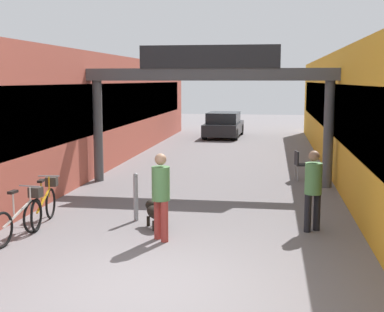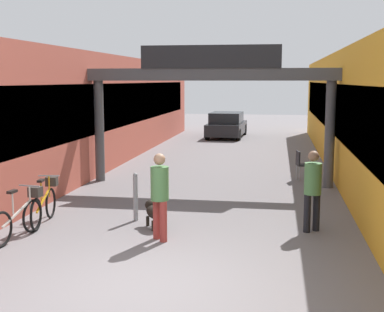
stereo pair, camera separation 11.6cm
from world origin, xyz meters
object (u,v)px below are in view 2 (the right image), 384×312
Objects in this scene: dog_on_leash at (153,212)px; bicycle_orange_second at (45,203)px; bicycle_silver_nearest at (21,216)px; pedestrian_with_dog at (160,191)px; parked_car_black at (227,125)px; pedestrian_companion at (313,186)px; cafe_chair_black_nearer at (301,163)px; bollard_post_metal at (136,196)px.

bicycle_orange_second reaches higher than dog_on_leash.
bicycle_silver_nearest reaches higher than dog_on_leash.
pedestrian_with_dog reaches higher than parked_car_black.
pedestrian_with_dog is at bearing -159.76° from pedestrian_companion.
pedestrian_companion reaches higher than parked_car_black.
cafe_chair_black_nearer is (2.88, 6.65, -0.41)m from pedestrian_with_dog.
pedestrian_companion reaches higher than bicycle_silver_nearest.
dog_on_leash is (-3.20, -0.20, -0.60)m from pedestrian_companion.
pedestrian_companion is 1.84× the size of cafe_chair_black_nearer.
cafe_chair_black_nearer is 12.38m from parked_car_black.
cafe_chair_black_nearer is (0.01, 5.59, -0.39)m from pedestrian_companion.
bicycle_orange_second is at bearing -179.36° from dog_on_leash.
pedestrian_companion is 1.56× the size of bollard_post_metal.
bollard_post_metal is 17.25m from parked_car_black.
parked_car_black is (-0.18, 17.70, 0.31)m from dog_on_leash.
pedestrian_companion is at bearing -90.14° from cafe_chair_black_nearer.
bollard_post_metal is 6.50m from cafe_chair_black_nearer.
cafe_chair_black_nearer is (3.71, 5.34, 0.01)m from bollard_post_metal.
pedestrian_companion reaches higher than dog_on_leash.
bollard_post_metal is (-0.83, 1.31, -0.42)m from pedestrian_with_dog.
pedestrian_companion is at bearing 20.24° from pedestrian_with_dog.
bicycle_silver_nearest is 1.89× the size of cafe_chair_black_nearer.
pedestrian_companion is at bearing 2.33° from bicycle_orange_second.
parked_car_black is at bearing 90.60° from dog_on_leash.
bicycle_silver_nearest is 8.88m from cafe_chair_black_nearer.
pedestrian_with_dog is 0.41× the size of parked_car_black.
bicycle_silver_nearest is at bearing -96.52° from parked_car_black.
bicycle_silver_nearest is at bearing -166.38° from pedestrian_companion.
bicycle_orange_second is at bearing 162.73° from pedestrian_with_dog.
pedestrian_companion is at bearing 13.62° from bicycle_silver_nearest.
dog_on_leash is 2.60m from bicycle_silver_nearest.
bollard_post_metal reaches higher than bicycle_orange_second.
cafe_chair_black_nearer is at bearing 60.99° from dog_on_leash.
cafe_chair_black_nearer is at bearing 55.19° from bollard_post_metal.
bicycle_orange_second is at bearing -165.41° from bollard_post_metal.
pedestrian_with_dog reaches higher than cafe_chair_black_nearer.
pedestrian_companion is 3.73m from bollard_post_metal.
bicycle_silver_nearest is 1.61× the size of bollard_post_metal.
pedestrian_with_dog is at bearing -68.99° from dog_on_leash.
dog_on_leash is 6.63m from cafe_chair_black_nearer.
bollard_post_metal is 1.18× the size of cafe_chair_black_nearer.
pedestrian_with_dog is at bearing -17.27° from bicycle_orange_second.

